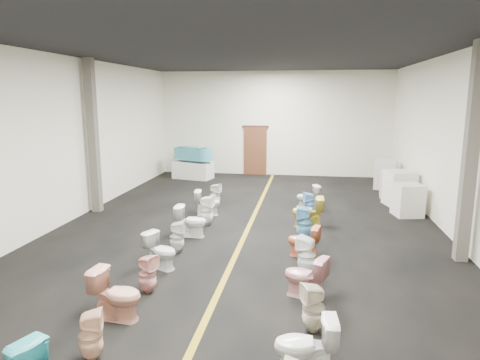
% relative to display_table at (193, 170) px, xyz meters
% --- Properties ---
extents(floor, '(16.00, 16.00, 0.00)m').
position_rel_display_table_xyz_m(floor, '(3.28, -6.57, -0.36)').
color(floor, black).
rests_on(floor, ground).
extents(ceiling, '(16.00, 16.00, 0.00)m').
position_rel_display_table_xyz_m(ceiling, '(3.28, -6.57, 4.14)').
color(ceiling, black).
rests_on(ceiling, ground).
extents(wall_back, '(10.00, 0.00, 10.00)m').
position_rel_display_table_xyz_m(wall_back, '(3.28, 1.43, 1.89)').
color(wall_back, beige).
rests_on(wall_back, ground).
extents(wall_front, '(10.00, 0.00, 10.00)m').
position_rel_display_table_xyz_m(wall_front, '(3.28, -14.57, 1.89)').
color(wall_front, beige).
rests_on(wall_front, ground).
extents(wall_left, '(0.00, 16.00, 16.00)m').
position_rel_display_table_xyz_m(wall_left, '(-1.72, -6.57, 1.89)').
color(wall_left, beige).
rests_on(wall_left, ground).
extents(wall_right, '(0.00, 16.00, 16.00)m').
position_rel_display_table_xyz_m(wall_right, '(8.28, -6.57, 1.89)').
color(wall_right, beige).
rests_on(wall_right, ground).
extents(aisle_stripe, '(0.12, 15.60, 0.01)m').
position_rel_display_table_xyz_m(aisle_stripe, '(3.28, -6.57, -0.35)').
color(aisle_stripe, olive).
rests_on(aisle_stripe, floor).
extents(back_door, '(1.00, 0.10, 2.10)m').
position_rel_display_table_xyz_m(back_door, '(2.48, 1.37, 0.69)').
color(back_door, '#562D19').
rests_on(back_door, floor).
extents(door_frame, '(1.15, 0.08, 0.10)m').
position_rel_display_table_xyz_m(door_frame, '(2.48, 1.38, 1.76)').
color(door_frame, '#331C11').
rests_on(door_frame, back_door).
extents(column_left, '(0.25, 0.25, 4.50)m').
position_rel_display_table_xyz_m(column_left, '(-1.47, -5.57, 1.89)').
color(column_left, '#59544C').
rests_on(column_left, floor).
extents(column_right, '(0.25, 0.25, 4.50)m').
position_rel_display_table_xyz_m(column_right, '(8.03, -8.07, 1.89)').
color(column_right, '#59544C').
rests_on(column_right, floor).
extents(display_table, '(1.75, 1.14, 0.72)m').
position_rel_display_table_xyz_m(display_table, '(0.00, 0.00, 0.00)').
color(display_table, silver).
rests_on(display_table, floor).
extents(bathtub, '(1.76, 1.15, 0.55)m').
position_rel_display_table_xyz_m(bathtub, '(0.00, 0.00, 0.71)').
color(bathtub, teal).
rests_on(bathtub, display_table).
extents(appliance_crate_a, '(0.86, 0.86, 0.94)m').
position_rel_display_table_xyz_m(appliance_crate_a, '(7.68, -4.63, 0.11)').
color(appliance_crate_a, silver).
rests_on(appliance_crate_a, floor).
extents(appliance_crate_b, '(0.98, 0.98, 1.11)m').
position_rel_display_table_xyz_m(appliance_crate_b, '(7.68, -3.40, 0.20)').
color(appliance_crate_b, silver).
rests_on(appliance_crate_b, floor).
extents(appliance_crate_c, '(0.88, 0.88, 0.90)m').
position_rel_display_table_xyz_m(appliance_crate_c, '(7.68, -2.24, 0.09)').
color(appliance_crate_c, silver).
rests_on(appliance_crate_c, floor).
extents(appliance_crate_d, '(0.92, 0.92, 1.07)m').
position_rel_display_table_xyz_m(appliance_crate_d, '(7.68, -0.85, 0.18)').
color(appliance_crate_d, silver).
rests_on(appliance_crate_d, floor).
extents(toilet_left_1, '(0.41, 0.40, 0.69)m').
position_rel_display_table_xyz_m(toilet_left_1, '(2.04, -12.57, -0.01)').
color(toilet_left_1, beige).
rests_on(toilet_left_1, floor).
extents(toilet_left_2, '(0.83, 0.53, 0.81)m').
position_rel_display_table_xyz_m(toilet_left_2, '(1.92, -11.52, 0.05)').
color(toilet_left_2, '#DF997D').
rests_on(toilet_left_2, floor).
extents(toilet_left_3, '(0.42, 0.42, 0.70)m').
position_rel_display_table_xyz_m(toilet_left_3, '(2.05, -10.58, -0.01)').
color(toilet_left_3, '#DB9691').
rests_on(toilet_left_3, floor).
extents(toilet_left_4, '(0.81, 0.66, 0.73)m').
position_rel_display_table_xyz_m(toilet_left_4, '(1.91, -9.47, 0.01)').
color(toilet_left_4, silver).
rests_on(toilet_left_4, floor).
extents(toilet_left_5, '(0.36, 0.35, 0.71)m').
position_rel_display_table_xyz_m(toilet_left_5, '(1.96, -8.56, -0.00)').
color(toilet_left_5, silver).
rests_on(toilet_left_5, floor).
extents(toilet_left_6, '(0.78, 0.46, 0.78)m').
position_rel_display_table_xyz_m(toilet_left_6, '(1.98, -7.45, 0.03)').
color(toilet_left_6, white).
rests_on(toilet_left_6, floor).
extents(toilet_left_7, '(0.42, 0.42, 0.81)m').
position_rel_display_table_xyz_m(toilet_left_7, '(2.13, -6.44, 0.05)').
color(toilet_left_7, white).
rests_on(toilet_left_7, floor).
extents(toilet_left_8, '(0.77, 0.49, 0.74)m').
position_rel_display_table_xyz_m(toilet_left_8, '(1.92, -5.46, 0.01)').
color(toilet_left_8, white).
rests_on(toilet_left_8, floor).
extents(toilet_left_9, '(0.41, 0.41, 0.73)m').
position_rel_display_table_xyz_m(toilet_left_9, '(1.93, -4.46, 0.01)').
color(toilet_left_9, white).
rests_on(toilet_left_9, floor).
extents(toilet_right_1, '(0.80, 0.50, 0.78)m').
position_rel_display_table_xyz_m(toilet_right_1, '(4.81, -12.45, 0.03)').
color(toilet_right_1, white).
rests_on(toilet_right_1, floor).
extents(toilet_right_2, '(0.44, 0.44, 0.74)m').
position_rel_display_table_xyz_m(toilet_right_2, '(4.92, -11.41, 0.01)').
color(toilet_right_2, beige).
rests_on(toilet_right_2, floor).
extents(toilet_right_3, '(0.85, 0.67, 0.76)m').
position_rel_display_table_xyz_m(toilet_right_3, '(4.79, -10.33, 0.02)').
color(toilet_right_3, '#D38F8E').
rests_on(toilet_right_3, floor).
extents(toilet_right_4, '(0.46, 0.46, 0.77)m').
position_rel_display_table_xyz_m(toilet_right_4, '(4.81, -9.34, 0.03)').
color(toilet_right_4, white).
rests_on(toilet_right_4, floor).
extents(toilet_right_5, '(0.75, 0.53, 0.70)m').
position_rel_display_table_xyz_m(toilet_right_5, '(4.74, -8.38, -0.01)').
color(toilet_right_5, '#CB6C3C').
rests_on(toilet_right_5, floor).
extents(toilet_right_6, '(0.38, 0.38, 0.83)m').
position_rel_display_table_xyz_m(toilet_right_6, '(4.74, -7.25, 0.06)').
color(toilet_right_6, '#6CB2D8').
rests_on(toilet_right_6, floor).
extents(toilet_right_7, '(0.83, 0.49, 0.83)m').
position_rel_display_table_xyz_m(toilet_right_7, '(4.82, -6.22, 0.06)').
color(toilet_right_7, gold).
rests_on(toilet_right_7, floor).
extents(toilet_right_8, '(0.40, 0.40, 0.71)m').
position_rel_display_table_xyz_m(toilet_right_8, '(4.86, -5.17, -0.00)').
color(toilet_right_8, '#81BEF1').
rests_on(toilet_right_8, floor).
extents(toilet_right_9, '(0.80, 0.61, 0.72)m').
position_rel_display_table_xyz_m(toilet_right_9, '(4.82, -4.22, 0.00)').
color(toilet_right_9, silver).
rests_on(toilet_right_9, floor).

